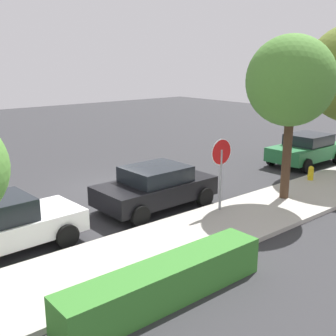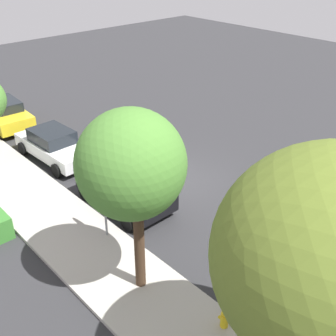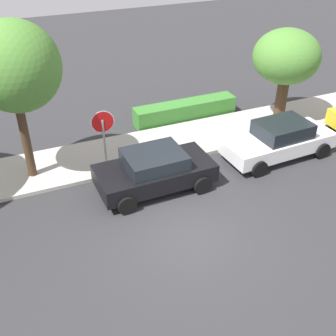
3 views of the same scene
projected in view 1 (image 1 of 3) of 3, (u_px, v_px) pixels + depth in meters
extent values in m
plane|color=#2D2D30|center=(114.00, 190.00, 16.06)|extent=(60.00, 60.00, 0.00)
cube|color=#B2ADA3|center=(212.00, 229.00, 12.17)|extent=(32.00, 2.77, 0.14)
cylinder|color=gray|center=(220.00, 182.00, 13.34)|extent=(0.08, 0.08, 2.11)
cylinder|color=white|center=(221.00, 152.00, 13.09)|extent=(0.84, 0.05, 0.84)
cylinder|color=red|center=(221.00, 152.00, 13.09)|extent=(0.78, 0.06, 0.78)
cube|color=black|center=(156.00, 190.00, 13.97)|extent=(4.06, 1.95, 0.63)
cube|color=black|center=(156.00, 174.00, 13.84)|extent=(2.02, 1.69, 0.50)
cylinder|color=black|center=(168.00, 185.00, 15.60)|extent=(0.64, 0.23, 0.64)
cylinder|color=black|center=(205.00, 197.00, 14.22)|extent=(0.64, 0.23, 0.64)
cylinder|color=black|center=(105.00, 200.00, 13.86)|extent=(0.64, 0.23, 0.64)
cylinder|color=black|center=(140.00, 216.00, 12.48)|extent=(0.64, 0.23, 0.64)
cylinder|color=black|center=(67.00, 236.00, 11.08)|extent=(0.65, 0.25, 0.64)
cylinder|color=black|center=(37.00, 218.00, 12.31)|extent=(0.65, 0.25, 0.64)
cube|color=#236B38|center=(306.00, 152.00, 19.84)|extent=(3.96, 1.87, 0.63)
cube|color=black|center=(309.00, 139.00, 19.81)|extent=(1.93, 1.63, 0.50)
cylinder|color=black|center=(307.00, 166.00, 18.39)|extent=(0.64, 0.22, 0.64)
cylinder|color=black|center=(272.00, 159.00, 19.75)|extent=(0.64, 0.22, 0.64)
cylinder|color=black|center=(304.00, 151.00, 21.43)|extent=(0.64, 0.22, 0.64)
cylinder|color=#422D1E|center=(287.00, 157.00, 14.37)|extent=(0.30, 0.30, 3.20)
ellipsoid|color=#4C8433|center=(291.00, 81.00, 13.61)|extent=(2.89, 2.89, 2.95)
cylinder|color=gold|center=(311.00, 177.00, 16.87)|extent=(0.22, 0.22, 0.55)
sphere|color=gold|center=(311.00, 169.00, 16.78)|extent=(0.21, 0.21, 0.21)
cylinder|color=gold|center=(309.00, 176.00, 16.76)|extent=(0.08, 0.09, 0.09)
cube|color=#387A2D|center=(166.00, 282.00, 8.59)|extent=(4.82, 0.86, 0.83)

